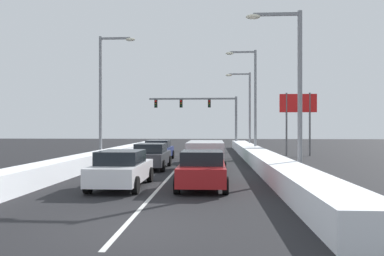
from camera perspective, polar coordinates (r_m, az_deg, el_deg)
The scene contains 16 objects.
ground_plane at distance 23.46m, azimuth -2.09°, elevation -5.94°, with size 120.00×120.00×0.00m, color black.
lane_stripe_between_right_lane_and_center_lane at distance 27.00m, azimuth -1.37°, elevation -5.15°, with size 0.14×39.32×0.01m, color silver.
snow_bank_right_shoulder at distance 27.05m, azimuth 9.92°, elevation -4.22°, with size 1.56×39.32×0.87m, color white.
snow_bank_left_shoulder at distance 27.90m, azimuth -12.32°, elevation -4.10°, with size 1.27×39.32×0.87m, color white.
sedan_red_right_lane_nearest at distance 15.24m, azimuth 1.59°, elevation -6.27°, with size 2.00×4.50×1.51m.
suv_silver_right_lane_second at distance 20.95m, azimuth 2.12°, elevation -3.87°, with size 2.16×4.90×1.67m.
sedan_green_right_lane_third at distance 26.84m, azimuth 2.14°, elevation -3.56°, with size 2.00×4.50×1.51m.
sedan_white_center_lane_nearest at distance 15.56m, azimuth -10.71°, elevation -6.14°, with size 2.00×4.50×1.51m.
sedan_charcoal_center_lane_second at distance 22.36m, azimuth -6.24°, elevation -4.27°, with size 2.00×4.50×1.51m.
sedan_navy_center_lane_third at distance 28.12m, azimuth -5.14°, elevation -3.40°, with size 2.00×4.50×1.51m.
traffic_light_gantry at distance 44.73m, azimuth 2.00°, elevation 2.94°, with size 10.60×0.47×6.20m.
street_lamp_right_near at distance 18.40m, azimuth 15.07°, elevation 7.38°, with size 2.66×0.36×7.99m.
street_lamp_right_mid at distance 32.46m, azimuth 9.09°, elevation 5.22°, with size 2.66×0.36×9.11m.
street_lamp_right_far at distance 39.54m, azimuth 8.32°, elevation 3.63°, with size 2.66×0.36×8.25m.
street_lamp_left_mid at distance 27.95m, azimuth -13.18°, elevation 6.05°, with size 2.66×0.36×9.10m.
roadside_sign_right at distance 33.72m, azimuth 15.94°, elevation 2.70°, with size 3.20×0.16×5.50m.
Camera 1 is at (2.19, -8.93, 2.43)m, focal length 34.84 mm.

